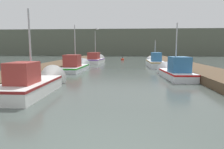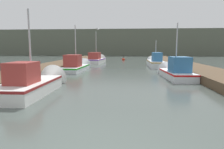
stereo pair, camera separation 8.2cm
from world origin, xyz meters
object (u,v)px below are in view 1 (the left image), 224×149
object	(u,v)px
fishing_boat_2	(76,66)
fishing_boat_3	(154,62)
fishing_boat_0	(36,83)
mooring_piling_0	(38,72)
fishing_boat_1	(174,71)
channel_buoy	(123,59)
seagull_lead	(97,29)
fishing_boat_4	(96,60)

from	to	relation	value
fishing_boat_2	fishing_boat_3	bearing A→B (deg)	32.34
fishing_boat_0	fishing_boat_3	bearing A→B (deg)	60.89
mooring_piling_0	fishing_boat_1	bearing A→B (deg)	10.54
mooring_piling_0	channel_buoy	xyz separation A→B (m)	(5.06, 20.82, -0.40)
channel_buoy	fishing_boat_0	bearing A→B (deg)	-98.58
fishing_boat_3	seagull_lead	size ratio (longest dim) A/B	11.31
fishing_boat_0	channel_buoy	world-z (taller)	fishing_boat_0
mooring_piling_0	fishing_boat_3	bearing A→B (deg)	49.59
mooring_piling_0	seagull_lead	distance (m)	7.85
fishing_boat_0	fishing_boat_1	distance (m)	9.10
fishing_boat_1	fishing_boat_0	bearing A→B (deg)	-150.45
fishing_boat_2	channel_buoy	world-z (taller)	fishing_boat_2
fishing_boat_1	fishing_boat_2	bearing A→B (deg)	149.27
fishing_boat_0	channel_buoy	bearing A→B (deg)	80.79
fishing_boat_2	mooring_piling_0	xyz separation A→B (m)	(-1.07, -5.76, 0.13)
fishing_boat_2	fishing_boat_1	bearing A→B (deg)	-25.57
fishing_boat_0	fishing_boat_2	distance (m)	9.06
fishing_boat_0	fishing_boat_3	size ratio (longest dim) A/B	0.80
fishing_boat_4	channel_buoy	distance (m)	7.13
fishing_boat_1	fishing_boat_3	xyz separation A→B (m)	(-0.19, 8.71, 0.03)
fishing_boat_3	channel_buoy	xyz separation A→B (m)	(-3.79, 10.43, -0.34)
fishing_boat_3	channel_buoy	distance (m)	11.10
fishing_boat_3	channel_buoy	size ratio (longest dim) A/B	6.33
fishing_boat_3	seagull_lead	distance (m)	7.80
seagull_lead	fishing_boat_3	bearing A→B (deg)	145.32
fishing_boat_1	fishing_boat_4	world-z (taller)	fishing_boat_4
fishing_boat_4	channel_buoy	size ratio (longest dim) A/B	5.31
fishing_boat_1	fishing_boat_3	world-z (taller)	fishing_boat_1
fishing_boat_0	fishing_boat_3	world-z (taller)	fishing_boat_0
fishing_boat_1	fishing_boat_3	distance (m)	8.72
mooring_piling_0	channel_buoy	size ratio (longest dim) A/B	1.08
fishing_boat_4	mooring_piling_0	world-z (taller)	fishing_boat_4
fishing_boat_2	fishing_boat_3	size ratio (longest dim) A/B	0.91
mooring_piling_0	seagull_lead	size ratio (longest dim) A/B	1.92
fishing_boat_2	seagull_lead	world-z (taller)	fishing_boat_2
fishing_boat_1	channel_buoy	distance (m)	19.55
fishing_boat_3	fishing_boat_4	bearing A→B (deg)	150.35
fishing_boat_2	fishing_boat_4	bearing A→B (deg)	88.62
fishing_boat_2	seagull_lead	size ratio (longest dim) A/B	10.25
channel_buoy	fishing_boat_1	bearing A→B (deg)	-78.26
fishing_boat_3	seagull_lead	bearing A→B (deg)	-145.98
mooring_piling_0	seagull_lead	bearing A→B (deg)	65.42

